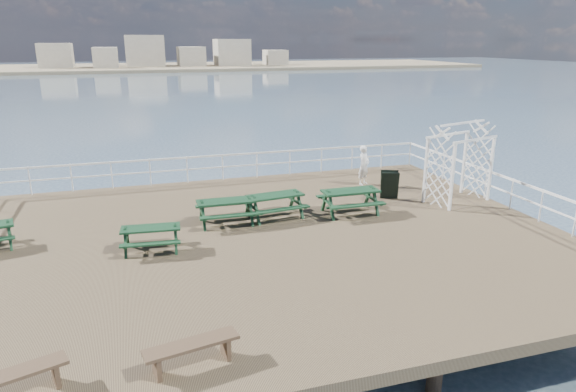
{
  "coord_description": "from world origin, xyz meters",
  "views": [
    {
      "loc": [
        -3.57,
        -13.93,
        5.67
      ],
      "look_at": [
        0.85,
        0.35,
        1.1
      ],
      "focal_mm": 32.0,
      "sensor_mm": 36.0,
      "label": 1
    }
  ],
  "objects_px": {
    "picnic_table_e": "(275,201)",
    "trellis_arbor": "(459,167)",
    "flat_bench_near": "(192,349)",
    "person": "(364,165)",
    "picnic_table_b": "(226,207)",
    "picnic_table_d": "(151,233)",
    "picnic_table_c": "(350,196)",
    "flat_bench_far": "(13,379)"
  },
  "relations": [
    {
      "from": "picnic_table_e",
      "to": "trellis_arbor",
      "type": "relative_size",
      "value": 0.69
    },
    {
      "from": "picnic_table_e",
      "to": "flat_bench_near",
      "type": "height_order",
      "value": "picnic_table_e"
    },
    {
      "from": "person",
      "to": "picnic_table_e",
      "type": "bearing_deg",
      "value": 178.98
    },
    {
      "from": "picnic_table_e",
      "to": "flat_bench_near",
      "type": "distance_m",
      "value": 8.26
    },
    {
      "from": "picnic_table_b",
      "to": "picnic_table_d",
      "type": "xyz_separation_m",
      "value": [
        -2.41,
        -1.56,
        -0.06
      ]
    },
    {
      "from": "picnic_table_d",
      "to": "person",
      "type": "distance_m",
      "value": 9.72
    },
    {
      "from": "flat_bench_near",
      "to": "trellis_arbor",
      "type": "bearing_deg",
      "value": 23.01
    },
    {
      "from": "picnic_table_b",
      "to": "person",
      "type": "height_order",
      "value": "person"
    },
    {
      "from": "picnic_table_c",
      "to": "picnic_table_b",
      "type": "bearing_deg",
      "value": 177.26
    },
    {
      "from": "flat_bench_near",
      "to": "person",
      "type": "bearing_deg",
      "value": 39.9
    },
    {
      "from": "picnic_table_d",
      "to": "flat_bench_near",
      "type": "relative_size",
      "value": 0.98
    },
    {
      "from": "picnic_table_d",
      "to": "flat_bench_far",
      "type": "relative_size",
      "value": 1.0
    },
    {
      "from": "flat_bench_far",
      "to": "picnic_table_e",
      "type": "bearing_deg",
      "value": 29.78
    },
    {
      "from": "flat_bench_far",
      "to": "picnic_table_b",
      "type": "bearing_deg",
      "value": 37.47
    },
    {
      "from": "picnic_table_b",
      "to": "person",
      "type": "relative_size",
      "value": 1.15
    },
    {
      "from": "picnic_table_d",
      "to": "picnic_table_b",
      "type": "bearing_deg",
      "value": 38.47
    },
    {
      "from": "picnic_table_c",
      "to": "picnic_table_d",
      "type": "distance_m",
      "value": 6.73
    },
    {
      "from": "picnic_table_d",
      "to": "person",
      "type": "bearing_deg",
      "value": 33.13
    },
    {
      "from": "trellis_arbor",
      "to": "person",
      "type": "bearing_deg",
      "value": 109.44
    },
    {
      "from": "picnic_table_b",
      "to": "flat_bench_far",
      "type": "relative_size",
      "value": 1.06
    },
    {
      "from": "flat_bench_near",
      "to": "trellis_arbor",
      "type": "distance_m",
      "value": 12.71
    },
    {
      "from": "picnic_table_b",
      "to": "trellis_arbor",
      "type": "relative_size",
      "value": 0.63
    },
    {
      "from": "picnic_table_b",
      "to": "picnic_table_e",
      "type": "height_order",
      "value": "picnic_table_e"
    },
    {
      "from": "person",
      "to": "picnic_table_c",
      "type": "bearing_deg",
      "value": -155.1
    },
    {
      "from": "picnic_table_d",
      "to": "flat_bench_near",
      "type": "height_order",
      "value": "picnic_table_d"
    },
    {
      "from": "flat_bench_near",
      "to": "person",
      "type": "height_order",
      "value": "person"
    },
    {
      "from": "picnic_table_d",
      "to": "flat_bench_far",
      "type": "bearing_deg",
      "value": -107.84
    },
    {
      "from": "picnic_table_d",
      "to": "picnic_table_e",
      "type": "height_order",
      "value": "picnic_table_e"
    },
    {
      "from": "trellis_arbor",
      "to": "flat_bench_near",
      "type": "bearing_deg",
      "value": -162.5
    },
    {
      "from": "picnic_table_e",
      "to": "person",
      "type": "relative_size",
      "value": 1.26
    },
    {
      "from": "picnic_table_e",
      "to": "picnic_table_d",
      "type": "bearing_deg",
      "value": -164.97
    },
    {
      "from": "picnic_table_d",
      "to": "person",
      "type": "xyz_separation_m",
      "value": [
        8.61,
        4.5,
        0.3
      ]
    },
    {
      "from": "picnic_table_c",
      "to": "picnic_table_e",
      "type": "distance_m",
      "value": 2.56
    },
    {
      "from": "picnic_table_c",
      "to": "picnic_table_d",
      "type": "bearing_deg",
      "value": -168.09
    },
    {
      "from": "picnic_table_d",
      "to": "flat_bench_near",
      "type": "distance_m",
      "value": 5.76
    },
    {
      "from": "flat_bench_far",
      "to": "trellis_arbor",
      "type": "relative_size",
      "value": 0.6
    },
    {
      "from": "picnic_table_b",
      "to": "person",
      "type": "distance_m",
      "value": 6.87
    },
    {
      "from": "picnic_table_e",
      "to": "person",
      "type": "distance_m",
      "value": 5.36
    },
    {
      "from": "picnic_table_d",
      "to": "trellis_arbor",
      "type": "xyz_separation_m",
      "value": [
        10.87,
        1.43,
        0.79
      ]
    },
    {
      "from": "person",
      "to": "trellis_arbor",
      "type": "bearing_deg",
      "value": -86.61
    },
    {
      "from": "trellis_arbor",
      "to": "picnic_table_b",
      "type": "bearing_deg",
      "value": 162.2
    },
    {
      "from": "picnic_table_c",
      "to": "trellis_arbor",
      "type": "relative_size",
      "value": 0.67
    }
  ]
}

